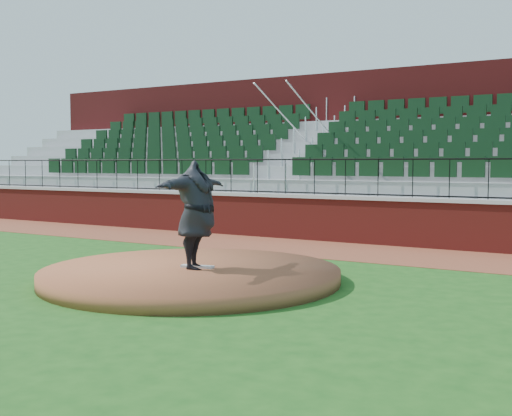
# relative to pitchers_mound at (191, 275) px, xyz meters

# --- Properties ---
(ground) EXTENTS (90.00, 90.00, 0.00)m
(ground) POSITION_rel_pitchers_mound_xyz_m (0.52, -0.04, -0.12)
(ground) COLOR #1B4D16
(ground) RESTS_ON ground
(warning_track) EXTENTS (34.00, 3.20, 0.01)m
(warning_track) POSITION_rel_pitchers_mound_xyz_m (0.52, 5.36, -0.12)
(warning_track) COLOR brown
(warning_track) RESTS_ON ground
(field_wall) EXTENTS (34.00, 0.35, 1.20)m
(field_wall) POSITION_rel_pitchers_mound_xyz_m (0.52, 6.96, 0.47)
(field_wall) COLOR maroon
(field_wall) RESTS_ON ground
(wall_cap) EXTENTS (34.00, 0.45, 0.10)m
(wall_cap) POSITION_rel_pitchers_mound_xyz_m (0.52, 6.96, 1.12)
(wall_cap) COLOR #B7B7B7
(wall_cap) RESTS_ON field_wall
(wall_railing) EXTENTS (34.00, 0.05, 1.00)m
(wall_railing) POSITION_rel_pitchers_mound_xyz_m (0.52, 6.96, 1.67)
(wall_railing) COLOR black
(wall_railing) RESTS_ON wall_cap
(seating_stands) EXTENTS (34.00, 5.10, 4.60)m
(seating_stands) POSITION_rel_pitchers_mound_xyz_m (0.52, 9.69, 2.18)
(seating_stands) COLOR gray
(seating_stands) RESTS_ON ground
(concourse_wall) EXTENTS (34.00, 0.50, 5.50)m
(concourse_wall) POSITION_rel_pitchers_mound_xyz_m (0.52, 12.49, 2.62)
(concourse_wall) COLOR maroon
(concourse_wall) RESTS_ON ground
(pitchers_mound) EXTENTS (5.52, 5.52, 0.25)m
(pitchers_mound) POSITION_rel_pitchers_mound_xyz_m (0.00, 0.00, 0.00)
(pitchers_mound) COLOR brown
(pitchers_mound) RESTS_ON ground
(pitching_rubber) EXTENTS (0.65, 0.30, 0.04)m
(pitching_rubber) POSITION_rel_pitchers_mound_xyz_m (0.07, 0.10, 0.15)
(pitching_rubber) COLOR silver
(pitching_rubber) RESTS_ON pitchers_mound
(pitcher) EXTENTS (1.11, 2.53, 1.99)m
(pitcher) POSITION_rel_pitchers_mound_xyz_m (0.16, -0.04, 1.12)
(pitcher) COLOR black
(pitcher) RESTS_ON pitchers_mound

